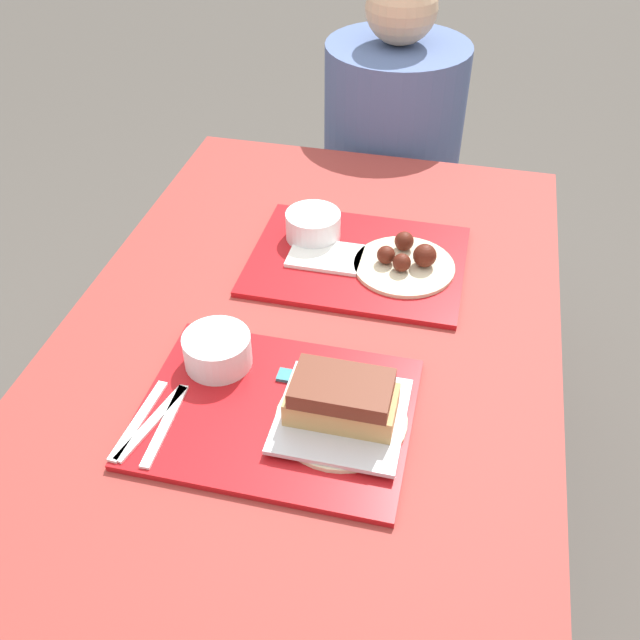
% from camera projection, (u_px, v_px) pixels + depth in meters
% --- Properties ---
extents(ground_plane, '(12.00, 12.00, 0.00)m').
position_uv_depth(ground_plane, '(309.00, 563.00, 1.77)').
color(ground_plane, '#4C4742').
extents(picnic_table, '(0.90, 1.44, 0.75)m').
position_uv_depth(picnic_table, '(306.00, 378.00, 1.34)').
color(picnic_table, maroon).
rests_on(picnic_table, ground_plane).
extents(picnic_bench_far, '(0.85, 0.28, 0.47)m').
position_uv_depth(picnic_bench_far, '(381.00, 226.00, 2.20)').
color(picnic_bench_far, maroon).
rests_on(picnic_bench_far, ground_plane).
extents(tray_near, '(0.43, 0.33, 0.01)m').
position_uv_depth(tray_near, '(278.00, 412.00, 1.14)').
color(tray_near, '#B21419').
rests_on(tray_near, picnic_table).
extents(tray_far, '(0.43, 0.33, 0.01)m').
position_uv_depth(tray_far, '(357.00, 261.00, 1.45)').
color(tray_far, '#B21419').
rests_on(tray_far, picnic_table).
extents(bowl_coleslaw_near, '(0.11, 0.11, 0.06)m').
position_uv_depth(bowl_coleslaw_near, '(217.00, 349.00, 1.19)').
color(bowl_coleslaw_near, silver).
rests_on(bowl_coleslaw_near, tray_near).
extents(brisket_sandwich_plate, '(0.21, 0.21, 0.09)m').
position_uv_depth(brisket_sandwich_plate, '(342.00, 406.00, 1.09)').
color(brisket_sandwich_plate, beige).
rests_on(brisket_sandwich_plate, tray_near).
extents(plastic_fork_near, '(0.06, 0.17, 0.00)m').
position_uv_depth(plastic_fork_near, '(152.00, 422.00, 1.11)').
color(plastic_fork_near, white).
rests_on(plastic_fork_near, tray_near).
extents(plastic_knife_near, '(0.02, 0.17, 0.00)m').
position_uv_depth(plastic_knife_near, '(165.00, 425.00, 1.10)').
color(plastic_knife_near, white).
rests_on(plastic_knife_near, tray_near).
extents(plastic_spoon_near, '(0.03, 0.17, 0.00)m').
position_uv_depth(plastic_spoon_near, '(139.00, 420.00, 1.11)').
color(plastic_spoon_near, white).
rests_on(plastic_spoon_near, tray_near).
extents(condiment_packet, '(0.04, 0.03, 0.01)m').
position_uv_depth(condiment_packet, '(286.00, 375.00, 1.19)').
color(condiment_packet, teal).
rests_on(condiment_packet, tray_near).
extents(bowl_coleslaw_far, '(0.11, 0.11, 0.06)m').
position_uv_depth(bowl_coleslaw_far, '(313.00, 224.00, 1.48)').
color(bowl_coleslaw_far, silver).
rests_on(bowl_coleslaw_far, tray_far).
extents(wings_plate_far, '(0.20, 0.20, 0.05)m').
position_uv_depth(wings_plate_far, '(406.00, 260.00, 1.41)').
color(wings_plate_far, beige).
rests_on(wings_plate_far, tray_far).
extents(napkin_far, '(0.15, 0.10, 0.01)m').
position_uv_depth(napkin_far, '(325.00, 256.00, 1.45)').
color(napkin_far, white).
rests_on(napkin_far, tray_far).
extents(person_seated_across, '(0.38, 0.38, 0.67)m').
position_uv_depth(person_seated_across, '(393.00, 122.00, 1.98)').
color(person_seated_across, '#4C6093').
rests_on(person_seated_across, picnic_bench_far).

